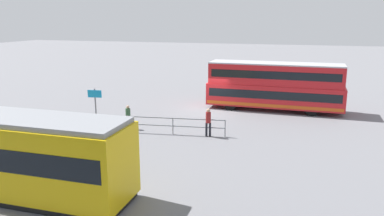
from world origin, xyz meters
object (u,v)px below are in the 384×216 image
(pedestrian_crossing, at_px, (208,120))
(info_sign, at_px, (95,100))
(pedestrian_near_railing, at_px, (128,115))
(double_decker_bus, at_px, (274,86))

(pedestrian_crossing, relative_size, info_sign, 0.71)
(pedestrian_near_railing, xyz_separation_m, pedestrian_crossing, (-5.50, 0.13, 0.13))
(pedestrian_near_railing, bearing_deg, info_sign, -6.93)
(double_decker_bus, xyz_separation_m, info_sign, (11.40, 7.80, -0.22))
(double_decker_bus, height_order, pedestrian_crossing, double_decker_bus)
(double_decker_bus, xyz_separation_m, pedestrian_near_railing, (8.81, 8.12, -1.02))
(pedestrian_near_railing, xyz_separation_m, info_sign, (2.59, -0.32, 0.80))
(info_sign, bearing_deg, pedestrian_near_railing, 173.07)
(double_decker_bus, relative_size, pedestrian_crossing, 5.94)
(info_sign, bearing_deg, double_decker_bus, -145.61)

